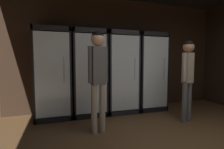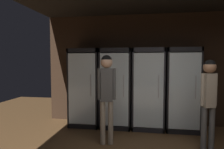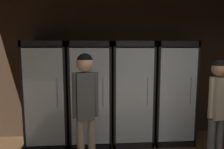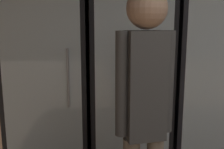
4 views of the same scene
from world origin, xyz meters
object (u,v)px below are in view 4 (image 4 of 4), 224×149
object	(u,v)px
cooler_far_left	(50,81)
shopper_near	(145,94)
cooler_left	(128,80)
cooler_center	(204,80)

from	to	relation	value
cooler_far_left	shopper_near	bearing A→B (deg)	-56.69
cooler_far_left	cooler_left	xyz separation A→B (m)	(0.77, -0.00, 0.00)
cooler_far_left	shopper_near	size ratio (longest dim) A/B	1.11
shopper_near	cooler_far_left	bearing A→B (deg)	123.31
shopper_near	cooler_center	bearing A→B (deg)	54.26
cooler_left	shopper_near	world-z (taller)	cooler_left
cooler_center	shopper_near	size ratio (longest dim) A/B	1.11
cooler_left	shopper_near	size ratio (longest dim) A/B	1.11
cooler_left	shopper_near	bearing A→B (deg)	-91.77
cooler_far_left	shopper_near	distance (m)	1.35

